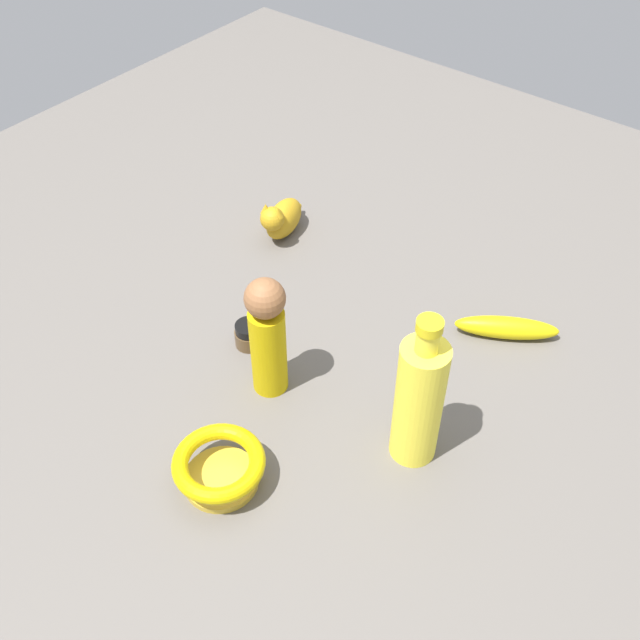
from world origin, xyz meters
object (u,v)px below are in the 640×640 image
Objects in this scene: bowl at (219,466)px; bottle_tall at (419,400)px; banana at (507,328)px; nail_polish_jar at (249,335)px; cat_figurine at (282,218)px; person_figure_adult at (267,335)px.

bottle_tall is at bearing 139.68° from bowl.
bottle_tall is at bearing 59.49° from banana.
nail_polish_jar is at bearing 9.30° from banana.
bottle_tall is 2.02× the size of bowl.
bottle_tall is 1.88× the size of cat_figurine.
banana is at bearing 92.64° from cat_figurine.
bottle_tall is 0.28m from bowl.
person_figure_adult reaches higher than banana.
person_figure_adult is at bearing 62.18° from nail_polish_jar.
nail_polish_jar is (0.27, -0.32, 0.00)m from banana.
banana is 0.46m from cat_figurine.
bottle_tall is 0.34m from nail_polish_jar.
bottle_tall reaches higher than cat_figurine.
bottle_tall is (0.29, 0.00, 0.09)m from banana.
cat_figurine is 2.95× the size of nail_polish_jar.
bowl reaches higher than banana.
bottle_tall is at bearing 60.55° from cat_figurine.
bowl is at bearing 33.75° from nail_polish_jar.
cat_figurine is (0.02, -0.46, 0.02)m from banana.
bowl is (0.49, -0.17, 0.02)m from banana.
cat_figurine is at bearing -142.35° from person_figure_adult.
person_figure_adult reaches higher than bowl.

